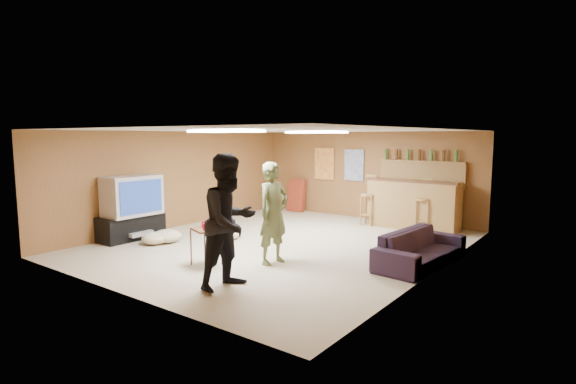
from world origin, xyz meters
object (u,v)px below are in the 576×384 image
Objects in this scene: tv_body at (132,196)px; person_black at (230,221)px; sofa at (421,248)px; tray_table at (206,247)px; bar_counter at (413,205)px; person_olive at (273,213)px.

tv_body is 3.73m from person_black.
sofa is 3.48m from tray_table.
person_black is at bearing -14.60° from tv_body.
person_black is 3.21m from sofa.
person_black is (-0.54, -5.39, 0.38)m from bar_counter.
person_black is at bearing -27.48° from tray_table.
bar_counter is 3.03m from sofa.
bar_counter is 1.08× the size of person_black.
sofa is (1.20, -2.77, -0.27)m from bar_counter.
tv_body is at bearing -133.00° from bar_counter.
tray_table is at bearing -108.40° from bar_counter.
sofa is (5.35, 1.68, -0.62)m from tv_body.
tv_body is 5.64m from sofa.
person_black is at bearing -162.34° from person_olive.
person_black is at bearing 152.10° from sofa.
person_olive is at bearing 129.10° from sofa.
bar_counter is 5.43m from person_black.
bar_counter is at bearing -4.97° from person_olive.
bar_counter is (4.15, 4.45, -0.35)m from tv_body.
bar_counter is 5.10m from tray_table.
person_black is 0.97× the size of sofa.
tray_table is at bearing 131.93° from sofa.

